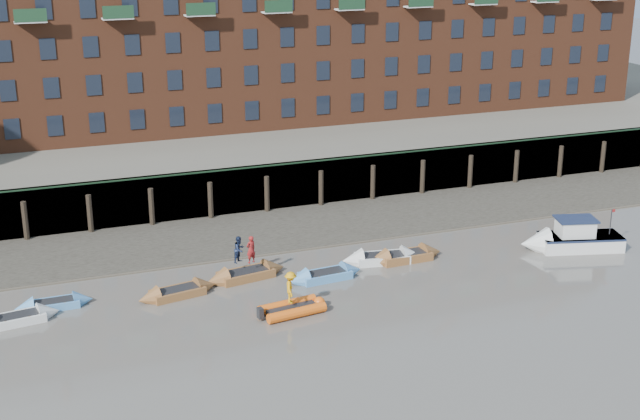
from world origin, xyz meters
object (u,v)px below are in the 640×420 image
person_rower_a (251,249)px  rowboat_1 (54,304)px  rowboat_0 (16,319)px  motor_launch (564,240)px  rowboat_2 (178,292)px  rib_tender (294,308)px  rowboat_5 (382,258)px  rowboat_6 (405,257)px  person_rib_crew (291,287)px  rowboat_3 (246,274)px  rowboat_4 (325,275)px  person_rower_b (239,249)px

person_rower_a → rowboat_1: bearing=-18.2°
rowboat_0 → motor_launch: motor_launch is taller
rowboat_2 → rib_tender: rowboat_2 is taller
rowboat_5 → rowboat_6: bearing=-0.4°
rowboat_1 → person_rower_a: (10.92, 0.19, 1.55)m
person_rower_a → person_rib_crew: (0.63, -5.17, -0.32)m
rib_tender → motor_launch: (18.61, 2.85, 0.39)m
rowboat_1 → rowboat_5: rowboat_5 is taller
motor_launch → rowboat_3: bearing=7.9°
rowboat_5 → rib_tender: 8.71m
rowboat_6 → rib_tender: bearing=-153.8°
rowboat_6 → motor_launch: (10.02, -1.79, 0.41)m
rowboat_0 → rowboat_1: bearing=24.1°
rowboat_5 → motor_launch: (11.39, -2.03, 0.41)m
rowboat_1 → rowboat_6: size_ratio=0.82×
rowboat_3 → rib_tender: size_ratio=1.38×
rowboat_3 → motor_launch: bearing=-16.9°
rowboat_4 → person_rower_a: bearing=152.4°
rowboat_5 → person_rower_b: size_ratio=3.27×
person_rower_a → person_rib_crew: bearing=77.8°
rowboat_6 → rib_tender: size_ratio=1.35×
rowboat_5 → motor_launch: size_ratio=0.77×
rowboat_0 → rowboat_3: bearing=-1.7°
person_rower_b → rowboat_4: bearing=-61.8°
rowboat_3 → person_rower_a: bearing=-19.6°
rowboat_4 → motor_launch: 15.54m
rowboat_6 → person_rower_b: bearing=172.7°
rowboat_3 → rowboat_4: size_ratio=1.08×
rowboat_3 → person_rib_crew: person_rib_crew is taller
rowboat_1 → person_rower_b: person_rower_b is taller
rowboat_2 → motor_launch: 23.93m
rowboat_5 → rowboat_6: (1.38, -0.23, -0.00)m
rib_tender → person_rib_crew: size_ratio=2.14×
rowboat_5 → person_rower_b: 8.76m
rowboat_4 → person_rib_crew: size_ratio=2.72×
rowboat_1 → rowboat_5: 18.94m
person_rower_a → rowboat_6: bearing=157.2°
rowboat_4 → person_rower_b: bearing=151.8°
rowboat_0 → rowboat_2: size_ratio=0.98×
rowboat_0 → motor_launch: (32.29, -0.95, 0.43)m
rowboat_4 → person_rower_b: person_rower_b is taller
rowboat_0 → rowboat_5: 20.92m
motor_launch → person_rower_a: person_rower_a is taller
rib_tender → person_rower_a: (-0.79, 5.24, 1.49)m
person_rower_a → person_rower_b: person_rower_a is taller
rowboat_0 → rowboat_6: size_ratio=0.92×
rowboat_2 → motor_launch: bearing=-14.0°
rowboat_2 → rowboat_5: (12.50, 0.65, 0.02)m
rowboat_4 → person_rower_b: 5.10m
rowboat_4 → motor_launch: bearing=-7.9°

